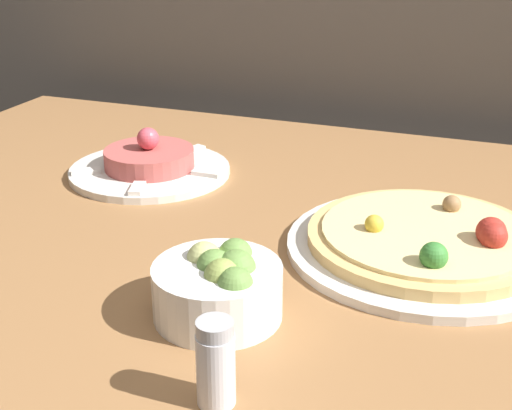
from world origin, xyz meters
TOP-DOWN VIEW (x-y plane):
  - dining_table at (0.00, 0.41)m, footprint 1.26×0.82m
  - pizza_plate at (0.19, 0.39)m, footprint 0.30×0.30m
  - tartare_plate at (-0.21, 0.50)m, footprint 0.23×0.23m
  - small_bowl at (0.03, 0.19)m, footprint 0.12×0.12m
  - salt_shaker at (0.07, 0.07)m, footprint 0.03×0.03m

SIDE VIEW (x-z plane):
  - dining_table at x=0.00m, z-range 0.28..1.04m
  - pizza_plate at x=0.19m, z-range 0.75..0.81m
  - tartare_plate at x=-0.21m, z-range 0.75..0.81m
  - small_bowl at x=0.03m, z-range 0.76..0.83m
  - salt_shaker at x=0.07m, z-range 0.76..0.84m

